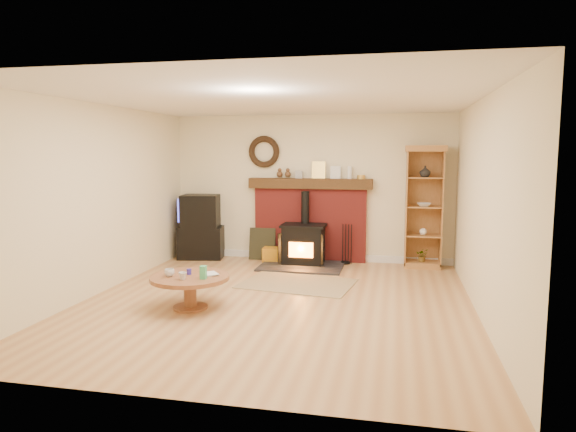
% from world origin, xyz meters
% --- Properties ---
extents(ground, '(5.50, 5.50, 0.00)m').
position_xyz_m(ground, '(0.00, 0.00, 0.00)').
color(ground, '#B37C4A').
rests_on(ground, ground).
extents(room_shell, '(5.02, 5.52, 2.61)m').
position_xyz_m(room_shell, '(-0.02, 0.09, 1.72)').
color(room_shell, beige).
rests_on(room_shell, ground).
extents(chimney_breast, '(2.20, 0.22, 1.78)m').
position_xyz_m(chimney_breast, '(0.00, 2.67, 0.80)').
color(chimney_breast, maroon).
rests_on(chimney_breast, ground).
extents(wood_stove, '(1.40, 1.00, 1.27)m').
position_xyz_m(wood_stove, '(-0.05, 2.27, 0.34)').
color(wood_stove, black).
rests_on(wood_stove, ground).
extents(area_rug, '(1.75, 1.33, 0.01)m').
position_xyz_m(area_rug, '(0.10, 0.97, 0.01)').
color(area_rug, brown).
rests_on(area_rug, ground).
extents(tv_unit, '(0.88, 0.68, 1.17)m').
position_xyz_m(tv_unit, '(-2.00, 2.47, 0.56)').
color(tv_unit, black).
rests_on(tv_unit, ground).
extents(curio_cabinet, '(0.66, 0.47, 2.05)m').
position_xyz_m(curio_cabinet, '(1.96, 2.56, 1.03)').
color(curio_cabinet, '#986431').
rests_on(curio_cabinet, ground).
extents(firelog_box, '(0.43, 0.29, 0.26)m').
position_xyz_m(firelog_box, '(-0.59, 2.40, 0.13)').
color(firelog_box, yellow).
rests_on(firelog_box, ground).
extents(leaning_painting, '(0.48, 0.13, 0.57)m').
position_xyz_m(leaning_painting, '(-0.86, 2.55, 0.29)').
color(leaning_painting, black).
rests_on(leaning_painting, ground).
extents(fire_tools, '(0.19, 0.16, 0.70)m').
position_xyz_m(fire_tools, '(0.67, 2.50, 0.16)').
color(fire_tools, black).
rests_on(fire_tools, ground).
extents(coffee_table, '(0.98, 0.98, 0.58)m').
position_xyz_m(coffee_table, '(-0.99, -0.48, 0.34)').
color(coffee_table, brown).
rests_on(coffee_table, ground).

